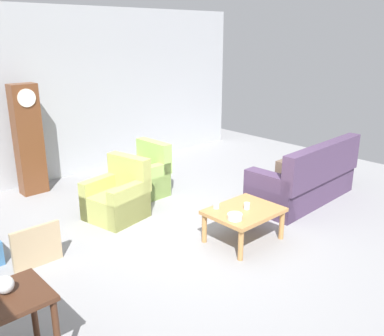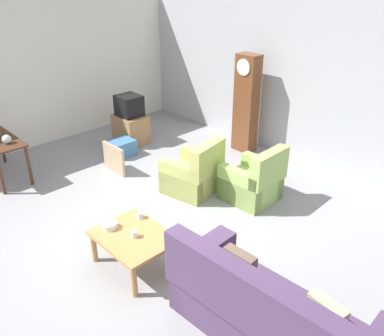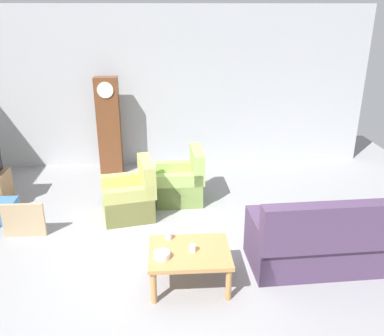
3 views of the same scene
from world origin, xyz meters
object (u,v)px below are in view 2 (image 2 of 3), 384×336
Objects in this scene: framed_picture_leaning at (114,159)px; armchair_olive_far at (253,182)px; armchair_olive_near at (194,175)px; tv_stand_cabinet at (131,129)px; cup_white_porcelain at (134,234)px; bowl_white_stacked at (109,225)px; coffee_table_wood at (134,240)px; glass_dome_cloche at (7,139)px; tv_crt at (129,106)px; grandfather_clock at (246,104)px; storage_box_blue at (122,148)px; couch_floral at (270,317)px; cup_blue_rimmed at (140,215)px.

armchair_olive_far is at bearing 24.29° from framed_picture_leaning.
tv_stand_cabinet is (-2.42, 0.49, -0.01)m from armchair_olive_near.
cup_white_porcelain is at bearing -64.45° from armchair_olive_near.
tv_stand_cabinet is at bearing 140.44° from bowl_white_stacked.
bowl_white_stacked is at bearing -158.64° from coffee_table_wood.
tv_crt is at bearing 91.93° from glass_dome_cloche.
armchair_olive_near is at bearing -74.61° from grandfather_clock.
armchair_olive_near is at bearing 19.97° from framed_picture_leaning.
cup_white_porcelain is (3.20, 0.21, -0.31)m from glass_dome_cloche.
glass_dome_cloche is 2.86m from bowl_white_stacked.
storage_box_blue is at bearing -169.27° from armchair_olive_far.
coffee_table_wood is at bearing -69.91° from grandfather_clock.
framed_picture_leaning is 3.14× the size of bowl_white_stacked.
framed_picture_leaning is (-2.34, 1.26, -0.13)m from coffee_table_wood.
tv_stand_cabinet is (-5.11, 2.04, -0.06)m from couch_floral.
storage_box_blue is (0.41, -0.52, -0.14)m from tv_stand_cabinet.
storage_box_blue is 5.07× the size of cup_white_porcelain.
tv_crt reaches higher than tv_stand_cabinet.
cup_white_porcelain is 0.38m from bowl_white_stacked.
tv_crt reaches higher than armchair_olive_near.
armchair_olive_far is 0.48× the size of grandfather_clock.
framed_picture_leaning is 7.04× the size of cup_blue_rimmed.
armchair_olive_far reaches higher than glass_dome_cloche.
glass_dome_cloche is at bearing -88.07° from tv_stand_cabinet.
cup_blue_rimmed reaches higher than bowl_white_stacked.
couch_floral is 1.87m from coffee_table_wood.
tv_crt is 3.63m from cup_blue_rimmed.
couch_floral reaches higher than cup_white_porcelain.
storage_box_blue is 3.40m from cup_white_porcelain.
bowl_white_stacked is at bearing -97.62° from armchair_olive_far.
armchair_olive_near is 1.93× the size of tv_crt.
cup_white_porcelain is (1.40, -3.73, -0.46)m from grandfather_clock.
tv_crt is (-3.25, -0.02, 0.50)m from armchair_olive_far.
armchair_olive_far is 10.80× the size of cup_blue_rimmed.
armchair_olive_near is at bearing 149.94° from couch_floral.
couch_floral is at bearing -47.17° from grandfather_clock.
framed_picture_leaning reaches higher than storage_box_blue.
tv_crt is 2.51× the size of bowl_white_stacked.
tv_crt is at bearing 146.30° from cup_blue_rimmed.
tv_stand_cabinet is at bearing 144.86° from coffee_table_wood.
grandfather_clock is 2.82× the size of tv_stand_cabinet.
cup_white_porcelain is at bearing -171.81° from couch_floral.
tv_stand_cabinet reaches higher than storage_box_blue.
armchair_olive_near is 10.85× the size of cup_blue_rimmed.
tv_crt is at bearing 140.44° from bowl_white_stacked.
tv_stand_cabinet is (-3.25, -0.02, -0.01)m from armchair_olive_far.
storage_box_blue is at bearing 142.89° from bowl_white_stacked.
grandfather_clock reaches higher than coffee_table_wood.
cup_blue_rimmed is (-0.28, 0.30, -0.00)m from cup_white_porcelain.
tv_stand_cabinet is at bearing 158.21° from couch_floral.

